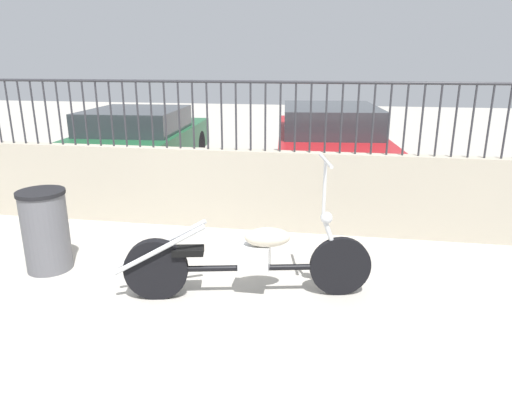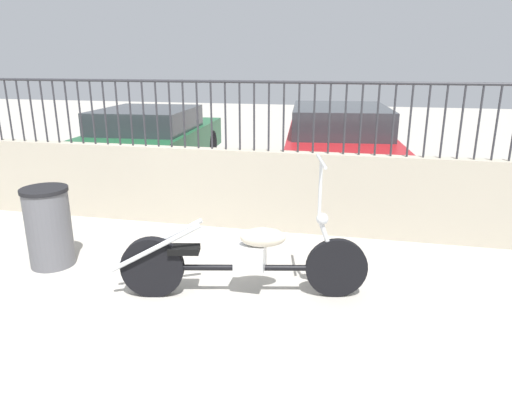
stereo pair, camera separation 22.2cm
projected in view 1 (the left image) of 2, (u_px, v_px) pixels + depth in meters
name	position (u px, v px, depth m)	size (l,w,h in m)	color
ground_plane	(91.00, 336.00, 3.65)	(40.00, 40.00, 0.00)	#ADA89E
low_wall	(189.00, 187.00, 6.01)	(8.09, 0.18, 1.03)	#B2A893
fence_railing	(186.00, 104.00, 5.70)	(8.09, 0.04, 0.86)	#2D2D33
motorcycle_black	(237.00, 259.00, 4.17)	(2.33, 0.73, 1.31)	black
trash_bin	(46.00, 230.00, 4.72)	(0.48, 0.48, 0.86)	#56565B
car_green	(140.00, 140.00, 8.83)	(2.09, 4.11, 1.24)	black
car_red	(328.00, 141.00, 8.43)	(2.28, 4.74, 1.35)	black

